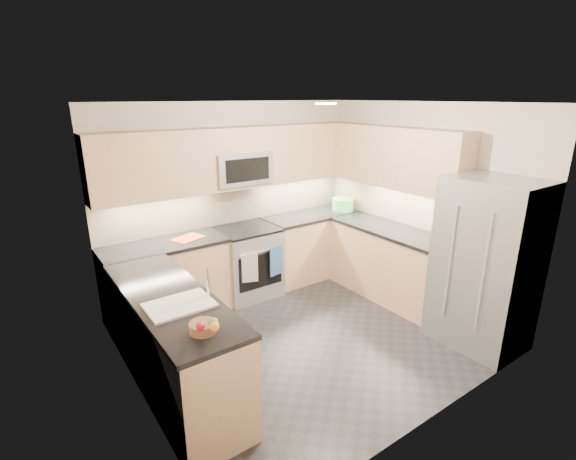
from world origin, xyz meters
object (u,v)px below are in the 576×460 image
(microwave, at_px, (240,168))
(cutting_board, at_px, (189,238))
(utensil_bowl, at_px, (343,204))
(fruit_basket, at_px, (203,327))
(gas_range, at_px, (248,262))
(refrigerator, at_px, (486,264))

(microwave, bearing_deg, cutting_board, -172.22)
(utensil_bowl, xyz_separation_m, fruit_basket, (-3.10, -1.91, -0.05))
(fruit_basket, bearing_deg, gas_range, 52.87)
(microwave, distance_m, cutting_board, 1.09)
(microwave, height_order, utensil_bowl, microwave)
(utensil_bowl, bearing_deg, gas_range, 177.17)
(microwave, xyz_separation_m, cutting_board, (-0.79, -0.11, -0.75))
(fruit_basket, bearing_deg, cutting_board, 70.26)
(microwave, relative_size, fruit_basket, 3.86)
(microwave, height_order, cutting_board, microwave)
(gas_range, relative_size, cutting_board, 2.61)
(refrigerator, bearing_deg, cutting_board, 132.47)
(microwave, distance_m, refrigerator, 3.04)
(gas_range, xyz_separation_m, utensil_bowl, (1.60, -0.08, 0.57))
(refrigerator, distance_m, fruit_basket, 2.99)
(microwave, bearing_deg, refrigerator, -60.38)
(refrigerator, distance_m, cutting_board, 3.31)
(refrigerator, bearing_deg, fruit_basket, 171.62)
(gas_range, height_order, refrigerator, refrigerator)
(cutting_board, height_order, fruit_basket, fruit_basket)
(utensil_bowl, height_order, cutting_board, utensil_bowl)
(refrigerator, height_order, cutting_board, refrigerator)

